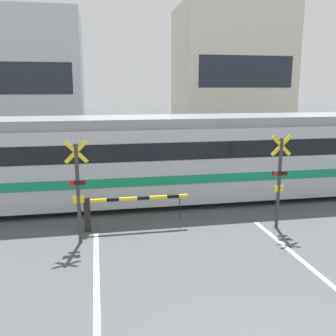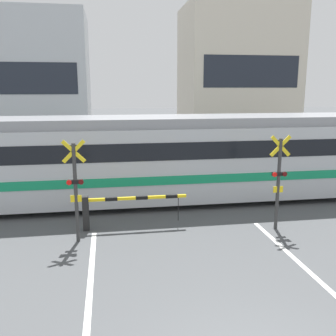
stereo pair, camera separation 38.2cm
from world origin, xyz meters
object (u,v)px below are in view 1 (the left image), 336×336
Objects in this scene: commuter_train at (120,158)px; crossing_signal_right at (279,178)px; pedestrian at (130,156)px; crossing_barrier_near at (112,207)px; crossing_barrier_far at (197,167)px; crossing_signal_left at (78,187)px.

crossing_signal_right is at bearing -37.26° from commuter_train.
crossing_signal_right is at bearing -65.43° from pedestrian.
crossing_barrier_far is at bearing 51.85° from crossing_barrier_near.
crossing_signal_left and crossing_signal_right have the same top height.
crossing_barrier_near is 1.00× the size of crossing_barrier_far.
commuter_train is 4.77m from crossing_barrier_far.
commuter_train reaches higher than crossing_signal_left.
crossing_barrier_near and crossing_barrier_far have the same top height.
commuter_train reaches higher than pedestrian.
commuter_train is at bearing -145.32° from crossing_barrier_far.
crossing_signal_left is at bearing -139.00° from crossing_barrier_near.
pedestrian reaches higher than crossing_barrier_far.
crossing_signal_left reaches higher than crossing_barrier_near.
commuter_train is 12.65× the size of pedestrian.
crossing_signal_left is (-1.00, -0.87, 0.92)m from crossing_barrier_near.
pedestrian is at bearing 114.57° from crossing_signal_right.
crossing_barrier_near is at bearing 170.68° from crossing_signal_right.
crossing_signal_left is at bearing 180.00° from crossing_signal_right.
crossing_signal_left is at bearing -111.59° from commuter_train.
crossing_barrier_far is 8.29m from crossing_signal_left.
commuter_train is at bearing 68.41° from crossing_signal_left.
commuter_train is 7.00× the size of crossing_signal_right.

